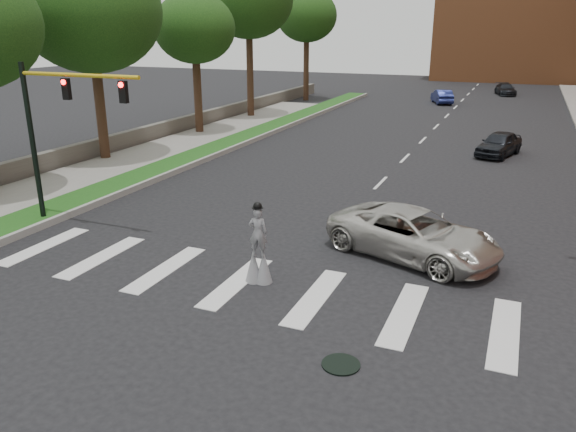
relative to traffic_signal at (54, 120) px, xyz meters
The scene contains 17 objects.
ground_plane 11.04m from the traffic_signal, 17.05° to the right, with size 160.00×160.00×0.00m, color black.
grass_median 17.56m from the traffic_signal, 95.77° to the left, with size 2.00×60.00×0.25m, color #184914.
median_curb 17.48m from the traffic_signal, 92.25° to the left, with size 0.20×60.00×0.28m, color gray.
sidewalk_left 9.37m from the traffic_signal, 123.98° to the left, with size 4.00×60.00×0.18m, color gray.
stone_wall 20.64m from the traffic_signal, 110.80° to the left, with size 0.50×56.00×1.10m, color #555049.
manhole 14.33m from the traffic_signal, 21.36° to the right, with size 0.90×0.90×0.04m, color black.
building_backdrop 76.80m from the traffic_signal, 78.12° to the left, with size 26.00×14.00×18.00m, color #B46638.
traffic_signal is the anchor object (origin of this frame).
stilt_performer 9.79m from the traffic_signal, 10.47° to the right, with size 0.83×0.58×2.56m.
suv_crossing 13.64m from the traffic_signal, ahead, with size 2.70×5.85×1.63m, color beige.
car_near 25.04m from the traffic_signal, 53.32° to the left, with size 1.71×4.24×1.45m, color black.
car_mid 44.26m from the traffic_signal, 79.40° to the left, with size 1.47×4.20×1.38m, color navy.
car_far 55.47m from the traffic_signal, 75.66° to the left, with size 1.78×4.37×1.27m, color black.
tree_2 12.25m from the traffic_signal, 122.75° to the left, with size 7.70×7.70×11.47m.
tree_3 20.26m from the traffic_signal, 106.38° to the left, with size 5.62×5.62×9.70m.
tree_4 28.72m from the traffic_signal, 101.57° to the left, with size 7.31×7.31×12.60m.
tree_5 41.12m from the traffic_signal, 97.79° to the left, with size 6.14×6.14×11.05m.
Camera 1 is at (6.18, -12.77, 7.42)m, focal length 35.00 mm.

